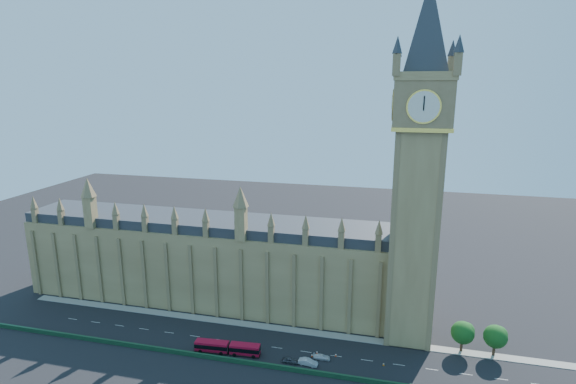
% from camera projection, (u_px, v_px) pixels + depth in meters
% --- Properties ---
extents(ground, '(400.00, 400.00, 0.00)m').
position_uv_depth(ground, '(263.00, 346.00, 121.79)').
color(ground, black).
rests_on(ground, ground).
extents(palace_westminster, '(120.00, 20.00, 28.00)m').
position_uv_depth(palace_westminster, '(208.00, 260.00, 145.07)').
color(palace_westminster, olive).
rests_on(palace_westminster, ground).
extents(elizabeth_tower, '(20.59, 20.59, 105.00)m').
position_uv_depth(elizabeth_tower, '(420.00, 143.00, 113.45)').
color(elizabeth_tower, olive).
rests_on(elizabeth_tower, ground).
extents(bridge_parapet, '(160.00, 0.60, 1.20)m').
position_uv_depth(bridge_parapet, '(252.00, 363.00, 113.15)').
color(bridge_parapet, '#1E4C2D').
rests_on(bridge_parapet, ground).
extents(kerb_north, '(160.00, 3.00, 0.16)m').
position_uv_depth(kerb_north, '(272.00, 327.00, 130.75)').
color(kerb_north, gray).
rests_on(kerb_north, ground).
extents(tree_east_near, '(6.00, 6.00, 8.50)m').
position_uv_depth(tree_east_near, '(464.00, 332.00, 117.97)').
color(tree_east_near, '#382619').
rests_on(tree_east_near, ground).
extents(tree_east_far, '(6.00, 6.00, 8.50)m').
position_uv_depth(tree_east_far, '(496.00, 336.00, 116.13)').
color(tree_east_far, '#382619').
rests_on(tree_east_far, ground).
extents(red_bus, '(17.61, 3.90, 2.97)m').
position_uv_depth(red_bus, '(227.00, 348.00, 118.12)').
color(red_bus, '#AB0B27').
rests_on(red_bus, ground).
extents(car_grey, '(4.06, 1.72, 1.37)m').
position_uv_depth(car_grey, '(290.00, 360.00, 114.18)').
color(car_grey, '#42444A').
rests_on(car_grey, ground).
extents(car_silver, '(5.11, 2.26, 1.63)m').
position_uv_depth(car_silver, '(308.00, 362.00, 113.23)').
color(car_silver, '#B6B8BE').
rests_on(car_silver, ground).
extents(car_white, '(4.53, 2.05, 1.29)m').
position_uv_depth(car_white, '(322.00, 357.00, 115.64)').
color(car_white, silver).
rests_on(car_white, ground).
extents(cone_a, '(0.66, 0.66, 0.80)m').
position_uv_depth(cone_a, '(312.00, 355.00, 116.76)').
color(cone_a, black).
rests_on(cone_a, ground).
extents(cone_b, '(0.57, 0.57, 0.76)m').
position_uv_depth(cone_b, '(336.00, 355.00, 116.94)').
color(cone_b, black).
rests_on(cone_b, ground).
extents(cone_c, '(0.57, 0.57, 0.72)m').
position_uv_depth(cone_c, '(384.00, 364.00, 113.11)').
color(cone_c, black).
rests_on(cone_c, ground).
extents(cone_d, '(0.48, 0.48, 0.74)m').
position_uv_depth(cone_d, '(317.00, 352.00, 118.10)').
color(cone_d, black).
rests_on(cone_d, ground).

